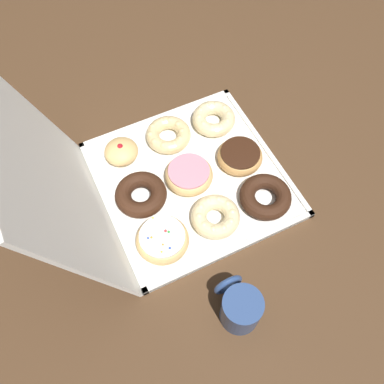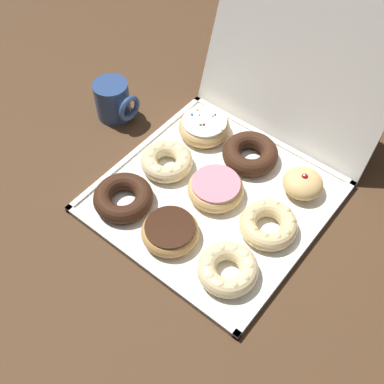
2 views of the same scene
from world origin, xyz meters
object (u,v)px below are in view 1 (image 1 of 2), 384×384
Objects in this scene: cruller_donut_5 at (167,135)px; jelly_filled_donut_8 at (121,151)px; chocolate_frosted_donut_1 at (240,156)px; cruller_donut_3 at (215,216)px; chocolate_cake_ring_donut_7 at (141,194)px; sprinkle_donut_6 at (163,239)px; cruller_donut_2 at (214,119)px; chocolate_cake_ring_donut_0 at (265,197)px; donut_box at (191,179)px; coffee_mug at (240,308)px; pink_frosted_donut_4 at (188,173)px.

cruller_donut_5 is 1.37× the size of jelly_filled_donut_8.
cruller_donut_3 is (-0.12, 0.13, 0.00)m from chocolate_frosted_donut_1.
chocolate_cake_ring_donut_7 is at bearing 88.80° from chocolate_frosted_donut_1.
sprinkle_donut_6 is 1.41× the size of jelly_filled_donut_8.
jelly_filled_donut_8 is (0.26, -0.00, 0.00)m from sprinkle_donut_6.
cruller_donut_2 is at bearing -90.92° from jelly_filled_donut_8.
chocolate_cake_ring_donut_0 is 0.36m from jelly_filled_donut_8.
sprinkle_donut_6 is 0.13m from chocolate_cake_ring_donut_7.
donut_box is at bearing -90.00° from chocolate_cake_ring_donut_7.
cruller_donut_2 is 1.35× the size of jelly_filled_donut_8.
cruller_donut_5 is 1.13× the size of coffee_mug.
sprinkle_donut_6 reaches higher than cruller_donut_2.
cruller_donut_2 is at bearing -21.35° from coffee_mug.
chocolate_cake_ring_donut_7 is at bearing -0.47° from sprinkle_donut_6.
coffee_mug reaches higher than chocolate_cake_ring_donut_7.
chocolate_cake_ring_donut_0 is at bearing -179.69° from cruller_donut_2.
pink_frosted_donut_4 is (0.00, 0.01, 0.02)m from donut_box.
coffee_mug is (-0.34, 0.05, 0.02)m from pink_frosted_donut_4.
donut_box is at bearing 0.06° from cruller_donut_3.
cruller_donut_5 is 0.97× the size of sprinkle_donut_6.
coffee_mug is at bearing -159.73° from sprinkle_donut_6.
chocolate_cake_ring_donut_0 and chocolate_frosted_donut_1 have the same top height.
cruller_donut_5 is 0.29m from sprinkle_donut_6.
cruller_donut_2 is at bearing -47.14° from pink_frosted_donut_4.
sprinkle_donut_6 is (-0.26, 0.12, 0.00)m from cruller_donut_5.
sprinkle_donut_6 is at bearing 134.14° from donut_box.
donut_box is 3.76× the size of cruller_donut_5.
cruller_donut_3 is (-0.25, 0.13, 0.00)m from cruller_donut_2.
cruller_donut_2 reaches higher than donut_box.
chocolate_frosted_donut_1 is 1.11× the size of coffee_mug.
sprinkle_donut_6 is 1.16× the size of coffee_mug.
coffee_mug is at bearing -171.08° from jelly_filled_donut_8.
cruller_donut_2 and chocolate_cake_ring_donut_7 have the same top height.
coffee_mug reaches higher than donut_box.
jelly_filled_donut_8 reaches higher than cruller_donut_3.
cruller_donut_3 reaches higher than donut_box.
chocolate_cake_ring_donut_0 is 0.13m from cruller_donut_3.
cruller_donut_3 is at bearing -14.55° from coffee_mug.
chocolate_cake_ring_donut_7 is (-0.13, 0.12, 0.00)m from cruller_donut_5.
pink_frosted_donut_4 is at bearing -43.53° from sprinkle_donut_6.
chocolate_cake_ring_donut_0 is 1.20× the size of coffee_mug.
pink_frosted_donut_4 is (0.14, 0.13, 0.00)m from chocolate_cake_ring_donut_0.
sprinkle_donut_6 is at bearing 136.47° from pink_frosted_donut_4.
chocolate_frosted_donut_1 is 1.00× the size of cruller_donut_3.
cruller_donut_3 is 0.97× the size of pink_frosted_donut_4.
cruller_donut_3 is 0.26m from cruller_donut_5.
cruller_donut_2 is 0.25m from jelly_filled_donut_8.
cruller_donut_2 is at bearing 0.31° from chocolate_cake_ring_donut_0.
coffee_mug is (-0.21, 0.05, 0.02)m from cruller_donut_3.
chocolate_frosted_donut_1 and cruller_donut_5 have the same top height.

